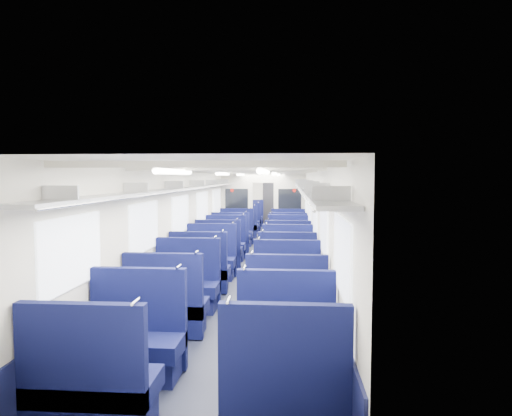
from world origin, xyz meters
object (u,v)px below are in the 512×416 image
Objects in this scene: seat_19 at (288,235)px; end_door at (271,202)px; seat_13 at (288,253)px; seat_22 at (246,223)px; seat_8 at (200,273)px; seat_23 at (288,224)px; seat_2 at (135,343)px; seat_5 at (287,311)px; seat_12 at (219,252)px; seat_3 at (286,347)px; seat_4 at (167,309)px; seat_24 at (248,221)px; seat_6 at (186,287)px; seat_10 at (211,261)px; seat_18 at (236,234)px; seat_27 at (288,218)px; seat_1 at (285,391)px; seat_26 at (251,218)px; seat_14 at (225,246)px; seat_7 at (287,291)px; seat_16 at (231,239)px; seat_25 at (288,221)px; seat_11 at (287,263)px; bulkhead at (263,206)px; seat_20 at (242,227)px; seat_9 at (287,273)px; seat_21 at (288,227)px; seat_15 at (288,245)px; seat_0 at (91,390)px; seat_17 at (288,240)px.

end_door is at bearing 96.87° from seat_19.
seat_22 is (-1.66, 6.77, 0.00)m from seat_13.
end_door reaches higher than seat_8.
seat_2 is at bearing -97.58° from seat_23.
seat_12 is (-1.66, 4.60, 0.00)m from seat_5.
seat_12 is 1.00× the size of seat_22.
seat_3 is 2.08m from seat_4.
seat_19 is at bearing -68.78° from seat_24.
seat_6 is 2.27m from seat_10.
seat_23 is 1.98m from seat_24.
seat_3 is (0.83, -16.16, -0.63)m from end_door.
seat_18 is 5.79m from seat_27.
seat_26 is (-1.66, 15.72, 0.00)m from seat_1.
seat_14 is 1.00× the size of seat_26.
seat_7 is at bearing -90.00° from seat_27.
seat_16 is (0.00, 6.81, 0.00)m from seat_4.
seat_16 is at bearing -106.34° from seat_25.
seat_8 and seat_11 have the same top height.
bulkhead is 2.22m from seat_16.
seat_10 is 1.00× the size of seat_14.
bulkhead reaches higher than end_door.
seat_20 is at bearing 90.00° from seat_8.
seat_1 is at bearing -90.00° from seat_3.
seat_7 is 1.32m from seat_9.
seat_14 is 1.00× the size of seat_22.
seat_22 is (0.00, 7.90, 0.00)m from seat_10.
seat_13 is at bearing -90.00° from seat_21.
seat_7 is (0.83, -13.83, -0.63)m from end_door.
seat_2 is at bearing -103.15° from seat_15.
seat_16 is (0.00, 9.17, 0.00)m from seat_0.
seat_15 is at bearing -77.72° from seat_26.
seat_24 and seat_25 have the same top height.
seat_1 is 14.64m from seat_24.
seat_14 and seat_18 have the same top height.
seat_16 is (-1.66, 8.07, 0.00)m from seat_3.
seat_5 is at bearing -90.00° from seat_25.
seat_1 is at bearing -90.00° from seat_19.
seat_17 is (0.00, 5.76, 0.00)m from seat_7.
end_door is 0.71× the size of bulkhead.
seat_3 is 1.00× the size of seat_5.
seat_0 is at bearing -97.58° from seat_21.
seat_12 is 2.78m from seat_17.
seat_6 is 1.00× the size of seat_20.
seat_1 is 1.00× the size of seat_20.
end_door is 1.65× the size of seat_26.
seat_6 and seat_19 have the same top height.
seat_3 is 11.37m from seat_21.
seat_11 is at bearing 90.00° from seat_5.
seat_20 is at bearing -175.17° from seat_21.
seat_20 is (0.00, 4.34, 0.00)m from seat_14.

